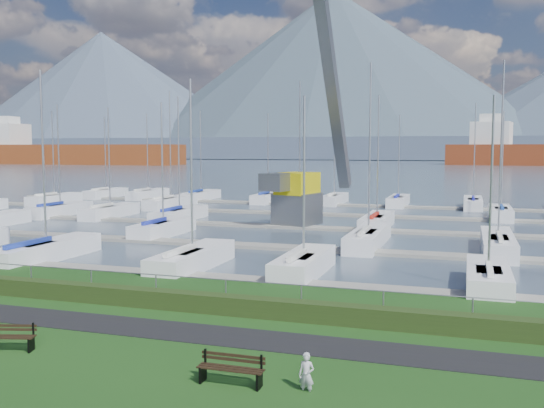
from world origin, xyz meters
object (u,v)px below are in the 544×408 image
at_px(person, 306,369).
at_px(crane, 306,159).
at_px(bench_right, 231,369).
at_px(bench_left, 6,337).

relative_size(person, crane, 0.05).
xyz_separation_m(person, crane, (-9.13, 34.92, 4.75)).
distance_m(bench_right, person, 2.02).
bearing_deg(person, crane, 112.59).
xyz_separation_m(bench_left, crane, (0.48, 34.73, 4.91)).
relative_size(bench_right, person, 1.56).
relative_size(bench_right, crane, 0.08).
bearing_deg(person, bench_right, -166.81).
height_order(bench_left, person, person).
bearing_deg(bench_left, crane, 73.41).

